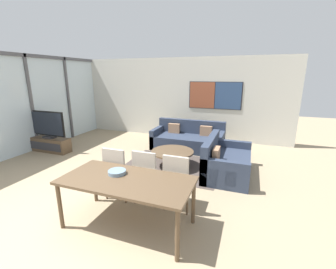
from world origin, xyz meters
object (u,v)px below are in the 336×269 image
(coffee_table, at_px, (172,155))
(tv_console, at_px, (50,145))
(television, at_px, (48,125))
(dining_chair_right, at_px, (178,179))
(sofa_side, at_px, (224,162))
(dining_table, at_px, (127,183))
(sofa_main, at_px, (188,140))
(fruit_bowl, at_px, (117,172))
(dining_chair_centre, at_px, (147,174))
(dining_chair_left, at_px, (118,171))

(coffee_table, bearing_deg, tv_console, -177.24)
(television, xyz_separation_m, dining_chair_right, (4.47, -1.53, -0.27))
(sofa_side, distance_m, dining_table, 2.67)
(tv_console, distance_m, sofa_main, 4.15)
(tv_console, relative_size, sofa_side, 0.77)
(coffee_table, bearing_deg, sofa_side, -0.06)
(fruit_bowl, bearing_deg, dining_chair_right, 35.60)
(sofa_side, xyz_separation_m, dining_table, (-1.13, -2.39, 0.42))
(dining_table, bearing_deg, coffee_table, 92.96)
(dining_chair_centre, bearing_deg, sofa_main, 92.20)
(coffee_table, distance_m, dining_chair_left, 1.82)
(tv_console, height_order, sofa_main, sofa_main)
(tv_console, distance_m, dining_table, 4.52)
(sofa_side, distance_m, dining_chair_centre, 2.06)
(tv_console, xyz_separation_m, television, (-0.00, 0.00, 0.61))
(dining_chair_left, relative_size, dining_chair_centre, 1.00)
(sofa_side, distance_m, fruit_bowl, 2.70)
(television, relative_size, dining_chair_left, 1.20)
(tv_console, bearing_deg, television, 90.00)
(coffee_table, distance_m, dining_table, 2.42)
(television, bearing_deg, fruit_bowl, -29.65)
(dining_table, bearing_deg, dining_chair_left, 131.51)
(television, relative_size, coffee_table, 1.14)
(dining_chair_left, height_order, dining_chair_centre, same)
(coffee_table, bearing_deg, sofa_main, 90.00)
(dining_chair_right, bearing_deg, dining_table, -129.91)
(television, bearing_deg, sofa_side, 2.05)
(tv_console, relative_size, sofa_main, 0.59)
(fruit_bowl, bearing_deg, coffee_table, 87.40)
(dining_table, distance_m, dining_chair_left, 0.86)
(tv_console, height_order, dining_table, dining_table)
(fruit_bowl, bearing_deg, sofa_main, 88.43)
(dining_chair_centre, bearing_deg, dining_chair_left, -175.22)
(television, relative_size, dining_chair_centre, 1.20)
(coffee_table, bearing_deg, fruit_bowl, -92.60)
(dining_chair_centre, bearing_deg, television, 158.73)
(dining_chair_centre, bearing_deg, dining_table, -90.00)
(coffee_table, bearing_deg, dining_chair_left, -104.03)
(tv_console, bearing_deg, sofa_side, 2.06)
(fruit_bowl, bearing_deg, sofa_side, 59.24)
(sofa_main, distance_m, coffee_table, 1.51)
(dining_table, xyz_separation_m, fruit_bowl, (-0.23, 0.11, 0.10))
(dining_table, bearing_deg, dining_chair_centre, 90.00)
(sofa_main, relative_size, sofa_side, 1.32)
(tv_console, bearing_deg, dining_chair_right, -18.91)
(television, distance_m, dining_chair_centre, 4.21)
(sofa_side, relative_size, dining_chair_left, 1.64)
(dining_table, bearing_deg, sofa_main, 91.82)
(dining_table, relative_size, fruit_bowl, 7.11)
(dining_chair_left, xyz_separation_m, dining_chair_right, (1.12, 0.04, 0.00))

